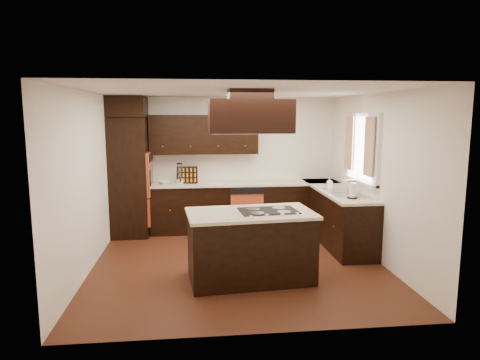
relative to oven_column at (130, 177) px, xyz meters
The scene contains 30 objects.
floor 2.68m from the oven_column, 43.85° to the right, with size 4.20×4.20×0.02m, color #5D2D19.
ceiling 2.86m from the oven_column, 43.85° to the right, with size 4.20×4.20×0.02m, color silver.
wall_back 1.83m from the oven_column, 12.85° to the left, with size 4.20×0.02×2.50m, color white.
wall_front 4.21m from the oven_column, 65.05° to the right, with size 4.20×0.02×2.50m, color white.
wall_left 1.75m from the oven_column, 101.12° to the right, with size 0.02×4.20×2.50m, color white.
wall_right 4.25m from the oven_column, 23.70° to the right, with size 0.02×4.20×2.50m, color white.
oven_column is the anchor object (origin of this frame).
wall_oven_face 0.36m from the oven_column, ahead, with size 0.05×0.62×0.78m, color #CA4D2B.
base_cabinets_back 1.92m from the oven_column, ahead, with size 2.93×0.60×0.88m, color black.
base_cabinets_right 3.72m from the oven_column, 12.69° to the right, with size 0.60×2.40×0.88m, color black.
countertop_back 1.82m from the oven_column, ahead, with size 2.93×0.63×0.04m, color beige.
countertop_right 3.65m from the oven_column, 12.74° to the right, with size 0.63×2.40×0.04m, color beige.
upper_cabinets 1.56m from the oven_column, ahead, with size 2.00×0.34×0.72m, color black.
dishwasher_front 2.21m from the oven_column, ahead, with size 0.60×0.05×0.72m, color #CA4D2B.
window_frame 4.06m from the oven_column, 16.72° to the right, with size 0.06×1.32×1.12m, color white.
window_pane 4.08m from the oven_column, 16.61° to the right, with size 0.00×1.20×1.00m, color white.
curtain_left 4.15m from the oven_column, 22.59° to the right, with size 0.02×0.34×0.90m, color beige.
curtain_right 3.91m from the oven_column, 10.99° to the right, with size 0.02×0.34×0.90m, color beige.
sink_rim 3.76m from the oven_column, 17.90° to the right, with size 0.52×0.84×0.01m, color silver.
island 3.08m from the oven_column, 51.45° to the right, with size 1.59×0.87×0.88m, color black.
island_top 3.02m from the oven_column, 51.45° to the right, with size 1.65×0.93×0.04m, color beige.
cooktop 3.16m from the oven_column, 47.79° to the right, with size 0.75×0.50×0.01m, color black.
range_hood 3.13m from the oven_column, 50.26° to the right, with size 1.05×0.72×0.42m, color black.
hood_duct 3.24m from the oven_column, 50.26° to the right, with size 0.55×0.50×0.13m, color black.
blender_base 0.89m from the oven_column, ahead, with size 0.15×0.15×0.10m, color silver.
blender_pitcher 0.89m from the oven_column, ahead, with size 0.13×0.13×0.26m, color silver.
spice_rack 1.03m from the oven_column, ahead, with size 0.38×0.09×0.31m, color black.
mixing_bowl 0.64m from the oven_column, ahead, with size 0.24×0.24×0.06m, color white.
soap_bottle 3.55m from the oven_column, 10.62° to the right, with size 0.08×0.08×0.18m, color white.
paper_towel 3.89m from the oven_column, 24.76° to the right, with size 0.11×0.11×0.24m, color white.
Camera 1 is at (-0.62, -6.07, 2.19)m, focal length 32.00 mm.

